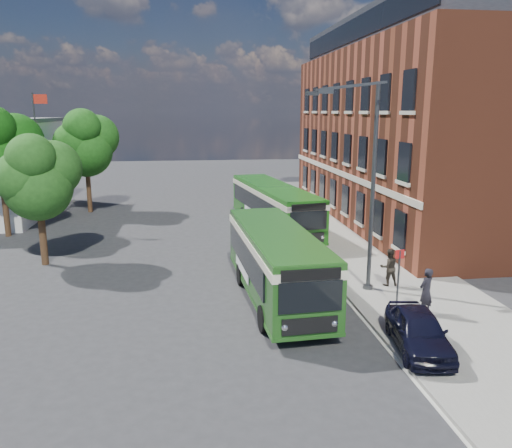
{
  "coord_description": "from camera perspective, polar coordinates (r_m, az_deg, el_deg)",
  "views": [
    {
      "loc": [
        -2.48,
        -22.09,
        7.82
      ],
      "look_at": [
        0.79,
        2.51,
        2.2
      ],
      "focal_mm": 35.0,
      "sensor_mm": 36.0,
      "label": 1
    }
  ],
  "objects": [
    {
      "name": "street_lamp",
      "position": [
        21.59,
        12.34,
        4.4
      ],
      "size": [
        2.96,
        2.38,
        9.0
      ],
      "color": "#36383B",
      "rests_on": "ground"
    },
    {
      "name": "pavement",
      "position": [
        32.48,
        9.62,
        -1.22
      ],
      "size": [
        6.0,
        48.0,
        0.15
      ],
      "primitive_type": "cube",
      "color": "gray",
      "rests_on": "ground"
    },
    {
      "name": "bus_stop_sign",
      "position": [
        20.62,
        15.98,
        -5.58
      ],
      "size": [
        0.35,
        0.08,
        2.52
      ],
      "color": "#36383B",
      "rests_on": "ground"
    },
    {
      "name": "flagpole",
      "position": [
        36.59,
        -23.56,
        7.2
      ],
      "size": [
        0.95,
        0.1,
        9.0
      ],
      "color": "#36383B",
      "rests_on": "ground"
    },
    {
      "name": "tree_left",
      "position": [
        27.42,
        -23.66,
        4.96
      ],
      "size": [
        4.02,
        3.83,
        6.79
      ],
      "color": "#3B2715",
      "rests_on": "ground"
    },
    {
      "name": "ground",
      "position": [
        23.56,
        -1.12,
        -6.63
      ],
      "size": [
        120.0,
        120.0,
        0.0
      ],
      "primitive_type": "plane",
      "color": "#2B2B2D",
      "rests_on": "ground"
    },
    {
      "name": "tree_right",
      "position": [
        41.07,
        -18.85,
        8.8
      ],
      "size": [
        4.77,
        4.53,
        8.05
      ],
      "color": "#3B2715",
      "rests_on": "ground"
    },
    {
      "name": "tree_mid",
      "position": [
        34.84,
        -27.26,
        7.66
      ],
      "size": [
        4.86,
        4.62,
        8.21
      ],
      "color": "#3B2715",
      "rests_on": "ground"
    },
    {
      "name": "bus_rear",
      "position": [
        33.32,
        2.01,
        2.4
      ],
      "size": [
        4.37,
        12.78,
        3.02
      ],
      "color": "#185713",
      "rests_on": "ground"
    },
    {
      "name": "kerb_line",
      "position": [
        31.74,
        4.35,
        -1.53
      ],
      "size": [
        0.12,
        48.0,
        0.01
      ],
      "primitive_type": "cube",
      "color": "beige",
      "rests_on": "ground"
    },
    {
      "name": "bus_front",
      "position": [
        20.9,
        2.32,
        -3.9
      ],
      "size": [
        3.12,
        10.03,
        3.02
      ],
      "color": "#1F4F18",
      "rests_on": "ground"
    },
    {
      "name": "parked_car",
      "position": [
        17.52,
        18.08,
        -11.48
      ],
      "size": [
        2.16,
        4.11,
        1.33
      ],
      "primitive_type": "imported",
      "rotation": [
        0.0,
        0.0,
        -0.15
      ],
      "color": "black",
      "rests_on": "pavement"
    },
    {
      "name": "brick_office",
      "position": [
        37.87,
        18.55,
        10.83
      ],
      "size": [
        12.1,
        26.0,
        14.2
      ],
      "color": "brown",
      "rests_on": "ground"
    },
    {
      "name": "pedestrian_a",
      "position": [
        20.36,
        18.85,
        -7.3
      ],
      "size": [
        0.8,
        0.7,
        1.85
      ],
      "primitive_type": "imported",
      "rotation": [
        0.0,
        0.0,
        3.62
      ],
      "color": "black",
      "rests_on": "pavement"
    },
    {
      "name": "pedestrian_b",
      "position": [
        23.21,
        14.94,
        -4.78
      ],
      "size": [
        0.83,
        0.65,
        1.7
      ],
      "primitive_type": "imported",
      "rotation": [
        0.0,
        0.0,
        3.13
      ],
      "color": "black",
      "rests_on": "pavement"
    }
  ]
}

